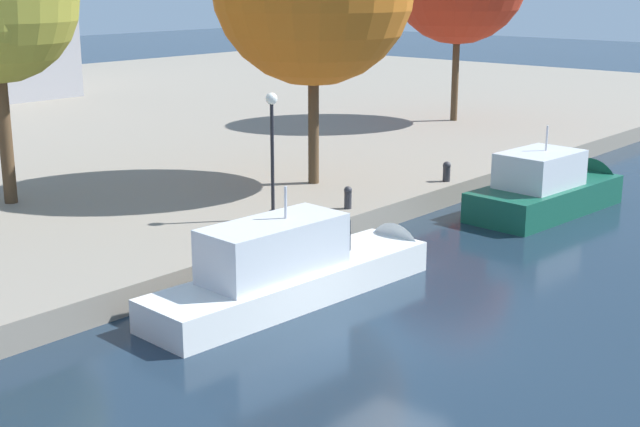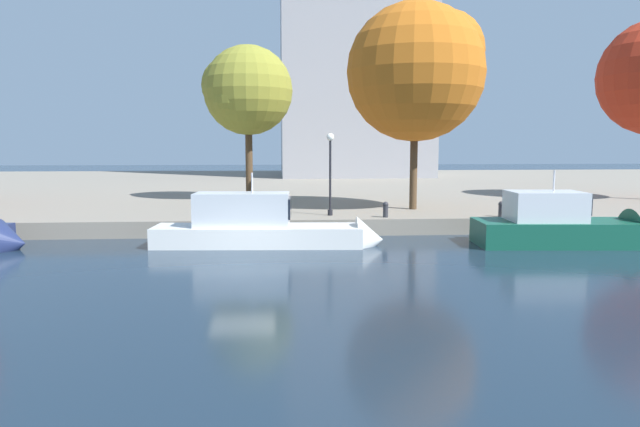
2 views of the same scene
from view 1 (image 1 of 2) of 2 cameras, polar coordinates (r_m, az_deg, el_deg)
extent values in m
plane|color=#192838|center=(22.66, 4.53, -7.99)|extent=(220.00, 220.00, 0.00)
cube|color=silver|center=(25.19, -1.77, -4.90)|extent=(9.45, 2.83, 1.28)
cone|color=silver|center=(28.73, 5.54, -2.45)|extent=(1.33, 2.20, 2.13)
cube|color=silver|center=(24.30, -2.99, -2.21)|extent=(4.30, 2.06, 1.49)
cube|color=black|center=(25.36, -0.28, -1.28)|extent=(1.22, 1.75, 0.90)
cylinder|color=silver|center=(24.28, -2.22, 0.72)|extent=(0.08, 0.08, 0.90)
cube|color=#14513D|center=(35.45, 14.20, 0.64)|extent=(7.28, 3.26, 1.53)
cone|color=#14513D|center=(38.82, 17.23, 1.64)|extent=(1.39, 2.70, 2.62)
cube|color=silver|center=(34.69, 13.90, 2.78)|extent=(3.35, 2.43, 1.33)
cube|color=black|center=(35.73, 14.95, 3.17)|extent=(1.00, 2.12, 0.80)
cylinder|color=silver|center=(34.78, 14.32, 4.70)|extent=(0.08, 0.08, 0.95)
cylinder|color=#2D2D33|center=(36.27, 8.10, 2.49)|extent=(0.30, 0.30, 0.57)
sphere|color=#2D2D33|center=(36.20, 8.13, 3.06)|extent=(0.33, 0.33, 0.33)
cylinder|color=#2D2D33|center=(31.64, 1.80, 0.85)|extent=(0.26, 0.26, 0.59)
sphere|color=#2D2D33|center=(31.55, 1.80, 1.50)|extent=(0.29, 0.29, 0.29)
cylinder|color=black|center=(29.92, -3.07, 3.29)|extent=(0.12, 0.12, 3.93)
sphere|color=white|center=(29.56, -3.12, 7.36)|extent=(0.40, 0.40, 0.40)
cylinder|color=black|center=(30.33, -3.02, -0.07)|extent=(0.26, 0.26, 0.30)
cylinder|color=#4C3823|center=(51.93, 8.66, 8.81)|extent=(0.39, 0.39, 5.29)
cylinder|color=#4C3823|center=(35.23, -0.42, 5.83)|extent=(0.43, 0.43, 4.86)
sphere|color=#BC6019|center=(34.39, -0.14, 13.53)|extent=(4.16, 4.16, 4.16)
cylinder|color=#4C3823|center=(33.96, -19.52, 4.82)|extent=(0.47, 0.47, 5.07)
camera|label=2|loc=(21.20, 67.34, -5.97)|focal=32.60mm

